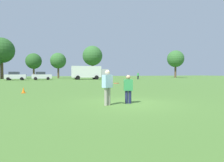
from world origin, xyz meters
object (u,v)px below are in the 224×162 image
object	(u,v)px
player_defender	(128,88)
bystander_sideline_watcher	(138,75)
player_thrower	(107,85)
parked_car_near_right	(42,76)
parked_car_mid_right	(15,76)
traffic_cone	(23,90)
box_truck	(89,72)
frisbee	(116,83)

from	to	relation	value
player_defender	bystander_sideline_watcher	xyz separation A→B (m)	(17.87, 34.49, 0.14)
player_thrower	bystander_sideline_watcher	size ratio (longest dim) A/B	1.01
player_defender	parked_car_near_right	size ratio (longest dim) A/B	0.34
player_defender	parked_car_mid_right	world-z (taller)	parked_car_mid_right
player_thrower	traffic_cone	size ratio (longest dim) A/B	3.58
bystander_sideline_watcher	traffic_cone	bearing A→B (deg)	-130.96
box_truck	bystander_sideline_watcher	world-z (taller)	box_truck
player_defender	frisbee	xyz separation A→B (m)	(-0.78, -0.35, 0.26)
parked_car_near_right	traffic_cone	bearing A→B (deg)	-92.53
parked_car_mid_right	frisbee	bearing A→B (deg)	-77.22
box_truck	traffic_cone	bearing A→B (deg)	-111.58
bystander_sideline_watcher	parked_car_mid_right	bearing A→B (deg)	172.25
traffic_cone	parked_car_near_right	size ratio (longest dim) A/B	0.11
parked_car_mid_right	parked_car_near_right	world-z (taller)	same
parked_car_mid_right	parked_car_near_right	xyz separation A→B (m)	(5.35, -0.16, 0.00)
frisbee	parked_car_mid_right	world-z (taller)	parked_car_mid_right
box_truck	bystander_sideline_watcher	xyz separation A→B (m)	(11.33, -3.57, -0.79)
player_defender	frisbee	size ratio (longest dim) A/B	5.39
parked_car_mid_right	traffic_cone	bearing A→B (deg)	-82.58
frisbee	box_truck	xyz separation A→B (m)	(7.33, 38.41, 0.68)
parked_car_mid_right	box_truck	bearing A→B (deg)	-0.55
box_truck	parked_car_mid_right	bearing A→B (deg)	179.45
player_thrower	box_truck	xyz separation A→B (m)	(7.75, 38.29, 0.78)
frisbee	traffic_cone	size ratio (longest dim) A/B	0.57
player_defender	box_truck	distance (m)	38.63
frisbee	bystander_sideline_watcher	distance (m)	39.52
box_truck	bystander_sideline_watcher	size ratio (longest dim) A/B	5.04
player_thrower	parked_car_near_right	bearing A→B (deg)	94.46
traffic_cone	box_truck	world-z (taller)	box_truck
parked_car_near_right	parked_car_mid_right	bearing A→B (deg)	178.24
bystander_sideline_watcher	player_thrower	bearing A→B (deg)	-118.79
player_defender	bystander_sideline_watcher	world-z (taller)	bystander_sideline_watcher
player_thrower	parked_car_near_right	world-z (taller)	parked_car_near_right
traffic_cone	bystander_sideline_watcher	xyz separation A→B (m)	(23.41, 26.97, 0.73)
traffic_cone	box_truck	distance (m)	32.89
parked_car_near_right	box_truck	xyz separation A→B (m)	(10.73, 0.01, 0.83)
parked_car_near_right	player_thrower	bearing A→B (deg)	-85.54
frisbee	traffic_cone	xyz separation A→B (m)	(-4.75, 7.87, -0.84)
frisbee	parked_car_near_right	bearing A→B (deg)	95.06
player_defender	frisbee	world-z (taller)	player_defender
frisbee	parked_car_near_right	distance (m)	38.55
player_defender	parked_car_mid_right	xyz separation A→B (m)	(-9.53, 38.22, 0.11)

